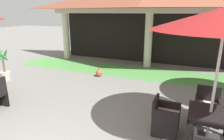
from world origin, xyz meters
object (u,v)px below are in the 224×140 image
terracotta_urn (99,73)px  patio_chair_mid_right_north (207,107)px  patio_chair_mid_right_west (165,116)px  patio_table_mid_right (210,116)px  potted_palm_left_edge (5,71)px

terracotta_urn → patio_chair_mid_right_north: bearing=-28.0°
patio_chair_mid_right_west → patio_chair_mid_right_north: bearing=135.2°
patio_table_mid_right → patio_chair_mid_right_north: bearing=89.3°
patio_table_mid_right → terracotta_urn: size_ratio=2.13×
patio_table_mid_right → potted_palm_left_edge: bearing=170.2°
patio_chair_mid_right_north → potted_palm_left_edge: size_ratio=0.71×
terracotta_urn → patio_table_mid_right: bearing=-37.1°
potted_palm_left_edge → terracotta_urn: (3.43, 1.82, -0.19)m
patio_chair_mid_right_west → terracotta_urn: (-3.23, 3.11, -0.24)m
patio_table_mid_right → terracotta_urn: (-4.14, 3.12, -0.45)m
patio_table_mid_right → terracotta_urn: 5.20m
patio_table_mid_right → terracotta_urn: bearing=142.9°
patio_chair_mid_right_west → terracotta_urn: bearing=-133.3°
patio_chair_mid_right_north → patio_chair_mid_right_west: (-0.92, -0.90, 0.01)m
patio_chair_mid_right_north → patio_chair_mid_right_west: bearing=45.2°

